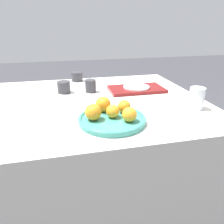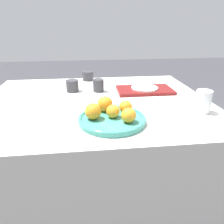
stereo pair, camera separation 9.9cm
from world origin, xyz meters
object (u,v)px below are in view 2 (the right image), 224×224
at_px(orange_3, 129,115).
at_px(cup_0, 88,76).
at_px(fruit_platter, 112,119).
at_px(cup_1, 72,86).
at_px(orange_0, 93,111).
at_px(water_glass, 203,102).
at_px(cup_2, 98,85).
at_px(serving_tray, 144,90).
at_px(orange_2, 113,111).
at_px(orange_4, 126,107).
at_px(napkin, 34,123).
at_px(side_plate, 145,88).
at_px(orange_1, 105,104).

distance_m(orange_3, cup_0, 0.84).
xyz_separation_m(fruit_platter, cup_1, (-0.20, 0.50, 0.02)).
distance_m(orange_0, water_glass, 0.56).
relative_size(orange_0, cup_2, 0.92).
bearing_deg(cup_0, orange_0, -89.17).
bearing_deg(fruit_platter, water_glass, 7.59).
relative_size(fruit_platter, serving_tray, 0.87).
height_order(orange_0, cup_2, orange_0).
bearing_deg(cup_0, orange_3, -78.78).
bearing_deg(orange_2, orange_4, 32.62).
distance_m(orange_2, orange_3, 0.09).
bearing_deg(cup_2, orange_2, -85.39).
height_order(orange_0, orange_3, orange_0).
bearing_deg(orange_3, orange_0, 160.86).
relative_size(orange_0, cup_0, 0.87).
relative_size(orange_2, orange_3, 0.93).
xyz_separation_m(orange_3, cup_0, (-0.16, 0.83, -0.02)).
relative_size(fruit_platter, cup_0, 3.65).
relative_size(water_glass, cup_0, 1.34).
bearing_deg(orange_0, orange_3, -19.14).
distance_m(orange_2, serving_tray, 0.51).
height_order(orange_2, water_glass, water_glass).
relative_size(orange_0, serving_tray, 0.21).
bearing_deg(cup_1, orange_4, -58.42).
distance_m(orange_0, cup_1, 0.51).
xyz_separation_m(fruit_platter, napkin, (-0.35, 0.02, -0.01)).
bearing_deg(serving_tray, side_plate, 0.00).
bearing_deg(serving_tray, cup_2, 172.50).
bearing_deg(orange_4, cup_1, 121.58).
height_order(serving_tray, cup_0, cup_0).
bearing_deg(orange_2, napkin, 177.91).
xyz_separation_m(orange_0, cup_1, (-0.12, 0.50, -0.02)).
height_order(fruit_platter, orange_3, orange_3).
xyz_separation_m(serving_tray, side_plate, (0.00, 0.00, 0.02)).
bearing_deg(orange_4, serving_tray, 63.19).
height_order(cup_1, napkin, cup_1).
bearing_deg(orange_0, napkin, 176.11).
relative_size(orange_1, cup_1, 0.91).
height_order(water_glass, cup_1, water_glass).
height_order(orange_3, cup_1, orange_3).
distance_m(orange_4, cup_2, 0.44).
height_order(orange_0, orange_1, same).
bearing_deg(orange_1, orange_2, -70.47).
height_order(orange_0, cup_1, orange_0).
bearing_deg(water_glass, orange_1, 176.80).
bearing_deg(napkin, cup_1, 72.46).
distance_m(fruit_platter, orange_4, 0.10).
height_order(fruit_platter, side_plate, side_plate).
xyz_separation_m(fruit_platter, orange_2, (0.01, 0.01, 0.04)).
xyz_separation_m(orange_0, orange_2, (0.09, 0.01, -0.01)).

